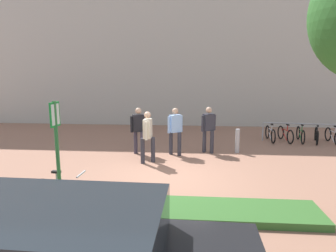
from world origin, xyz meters
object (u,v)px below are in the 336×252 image
object	(u,v)px
parking_sign_post	(57,140)
bike_at_sign	(66,193)
person_shirt_white	(175,128)
bollard_steel	(237,141)
person_shirt_blue	(148,134)
person_suited_navy	(208,127)
person_suited_dark	(139,128)
bike_rack_cluster	(301,134)

from	to	relation	value
parking_sign_post	bike_at_sign	distance (m)	1.22
parking_sign_post	person_shirt_white	size ratio (longest dim) A/B	1.39
bollard_steel	person_shirt_blue	distance (m)	3.53
bike_at_sign	bollard_steel	bearing A→B (deg)	47.82
parking_sign_post	person_suited_navy	world-z (taller)	parking_sign_post
person_shirt_white	person_suited_dark	bearing A→B (deg)	-178.94
person_suited_dark	person_shirt_white	bearing A→B (deg)	1.06
person_shirt_white	person_suited_navy	xyz separation A→B (m)	(1.21, 0.39, 0.00)
bike_rack_cluster	person_suited_dark	bearing A→B (deg)	-159.72
person_suited_navy	parking_sign_post	bearing A→B (deg)	-125.32
bollard_steel	person_suited_navy	bearing A→B (deg)	-175.04
person_suited_dark	parking_sign_post	bearing A→B (deg)	-101.81
person_shirt_white	bollard_steel	bearing A→B (deg)	11.93
parking_sign_post	person_suited_navy	size ratio (longest dim) A/B	1.39
parking_sign_post	person_shirt_blue	xyz separation A→B (m)	(1.42, 3.49, -0.58)
person_suited_dark	person_shirt_blue	size ratio (longest dim) A/B	1.00
person_shirt_blue	bike_at_sign	bearing A→B (deg)	-111.11
bike_at_sign	person_shirt_blue	bearing A→B (deg)	68.89
bike_at_sign	person_shirt_white	xyz separation A→B (m)	(2.17, 4.45, 0.63)
person_shirt_white	parking_sign_post	bearing A→B (deg)	-116.64
parking_sign_post	person_suited_dark	size ratio (longest dim) A/B	1.39
parking_sign_post	bike_rack_cluster	xyz separation A→B (m)	(7.55, 6.93, -1.22)
bike_rack_cluster	bollard_steel	bearing A→B (deg)	-147.09
bollard_steel	person_suited_dark	bearing A→B (deg)	-171.98
person_shirt_white	person_suited_dark	xyz separation A→B (m)	(-1.32, -0.02, 0.00)
bike_rack_cluster	person_shirt_white	world-z (taller)	person_shirt_white
person_suited_dark	bike_at_sign	bearing A→B (deg)	-100.83
bike_rack_cluster	person_shirt_blue	distance (m)	7.06
person_shirt_blue	bike_rack_cluster	bearing A→B (deg)	29.27
bollard_steel	person_shirt_blue	size ratio (longest dim) A/B	0.52
bike_rack_cluster	person_suited_navy	xyz separation A→B (m)	(-4.07, -2.03, 0.64)
bollard_steel	bike_rack_cluster	bearing A→B (deg)	32.91
person_shirt_blue	person_suited_dark	bearing A→B (deg)	115.66
bike_at_sign	person_suited_navy	bearing A→B (deg)	55.05
bollard_steel	person_suited_navy	xyz separation A→B (m)	(-1.09, -0.09, 0.53)
person_suited_dark	bollard_steel	bearing A→B (deg)	8.02
bollard_steel	person_suited_dark	size ratio (longest dim) A/B	0.52
bike_rack_cluster	person_suited_navy	distance (m)	4.59
bike_at_sign	person_shirt_blue	distance (m)	3.73
bike_at_sign	bike_rack_cluster	distance (m)	10.13
bollard_steel	person_suited_navy	size ratio (longest dim) A/B	0.52
person_shirt_blue	person_shirt_white	bearing A→B (deg)	50.26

